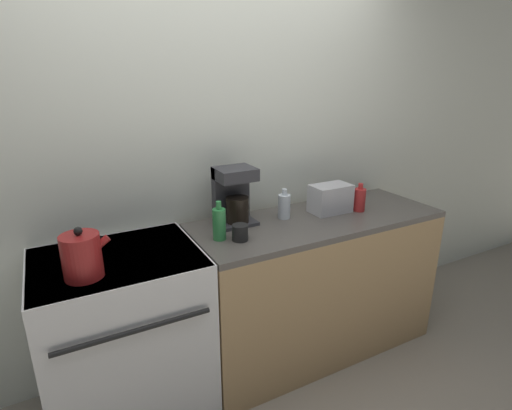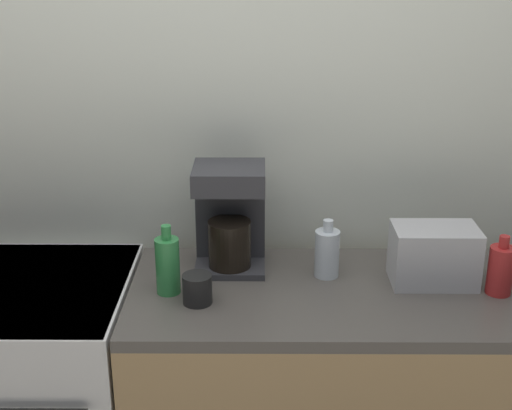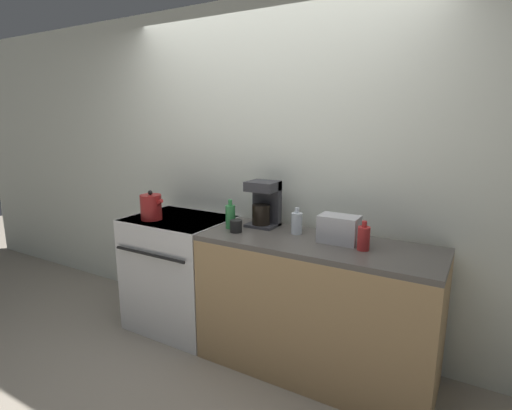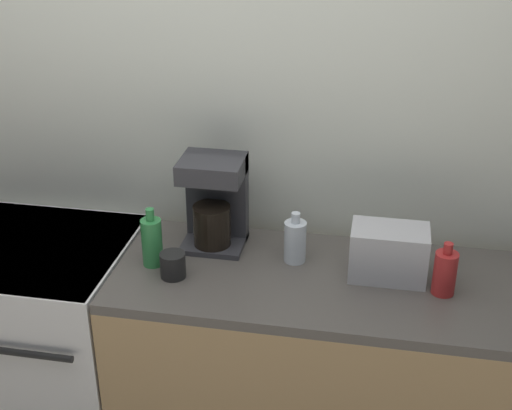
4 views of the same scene
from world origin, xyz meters
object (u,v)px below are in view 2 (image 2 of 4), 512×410
toaster (434,255)px  bottle_clear (327,253)px  bottle_green (168,265)px  cup_black (197,289)px  coffee_maker (230,214)px  bottle_red (501,269)px

toaster → bottle_clear: bearing=172.3°
bottle_clear → bottle_green: size_ratio=0.87×
bottle_green → cup_black: (0.09, -0.06, -0.05)m
bottle_clear → coffee_maker: bearing=166.3°
toaster → bottle_clear: size_ratio=1.37×
toaster → cup_black: toaster is taller
cup_black → bottle_red: bearing=4.2°
coffee_maker → bottle_clear: bearing=-13.7°
toaster → bottle_green: bottle_green is taller
toaster → cup_black: (-0.70, -0.14, -0.05)m
bottle_green → cup_black: 0.12m
bottle_clear → toaster: bearing=-7.7°
bottle_red → bottle_green: bottle_green is taller
bottle_clear → bottle_red: (0.50, -0.11, -0.00)m
bottle_green → cup_black: bottle_green is taller
toaster → bottle_red: bottle_red is taller
bottle_red → cup_black: 0.89m
bottle_red → cup_black: (-0.88, -0.06, -0.03)m
toaster → bottle_clear: bottle_clear is taller
bottle_clear → cup_black: 0.43m
toaster → bottle_green: bearing=-174.9°
bottle_red → bottle_green: bearing=180.0°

